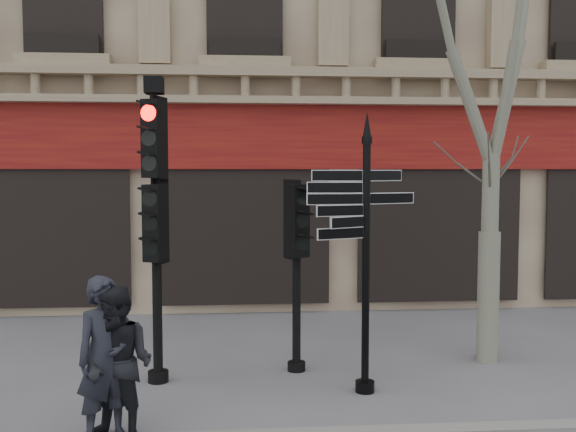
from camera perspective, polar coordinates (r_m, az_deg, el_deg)
name	(u,v)px	position (r m, az deg, el deg)	size (l,w,h in m)	color
ground	(251,398)	(8.57, -3.27, -15.85)	(80.00, 80.00, 0.00)	slate
fingerpost	(366,205)	(8.36, 6.99, 0.95)	(1.80, 1.80, 3.68)	black
traffic_signal_main	(156,192)	(8.88, -11.69, 2.12)	(0.54, 0.46, 4.17)	black
traffic_signal_secondary	(297,241)	(9.24, 0.77, -2.27)	(0.55, 0.48, 2.73)	black
plane_tree	(495,1)	(10.41, 17.91, 17.72)	(2.90, 2.90, 7.71)	gray
pedestrian_a	(106,359)	(7.34, -15.89, -12.09)	(0.65, 0.43, 1.79)	#21222C
pedestrian_b	(118,364)	(7.29, -14.86, -12.61)	(0.82, 0.64, 1.69)	black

